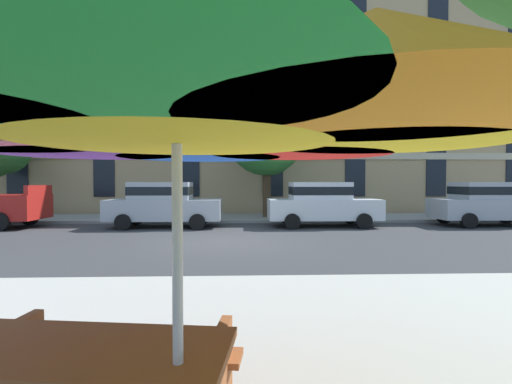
% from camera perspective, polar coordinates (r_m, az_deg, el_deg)
% --- Properties ---
extents(ground_plane, '(120.00, 120.00, 0.00)m').
position_cam_1_polar(ground_plane, '(11.23, -5.12, -7.61)').
color(ground_plane, '#38383A').
extents(sidewalk_far, '(56.00, 3.60, 0.12)m').
position_cam_1_polar(sidewalk_far, '(17.96, -4.00, -3.97)').
color(sidewalk_far, gray).
rests_on(sidewalk_far, ground).
extents(apartment_building, '(44.92, 12.08, 12.80)m').
position_cam_1_polar(apartment_building, '(26.47, -3.45, 11.58)').
color(apartment_building, tan).
rests_on(apartment_building, ground).
extents(sedan_silver, '(4.40, 1.98, 1.78)m').
position_cam_1_polar(sedan_silver, '(15.11, -13.95, -1.67)').
color(sedan_silver, '#A8AAB2').
rests_on(sedan_silver, ground).
extents(sedan_white, '(4.40, 1.98, 1.78)m').
position_cam_1_polar(sedan_white, '(15.14, 10.06, -1.64)').
color(sedan_white, silver).
rests_on(sedan_white, ground).
extents(sedan_silver_midblock, '(4.40, 1.98, 1.78)m').
position_cam_1_polar(sedan_silver_midblock, '(17.86, 31.91, -1.37)').
color(sedan_silver_midblock, '#A8AAB2').
rests_on(sedan_silver_midblock, ground).
extents(street_tree_middle, '(3.63, 3.78, 5.71)m').
position_cam_1_polar(street_tree_middle, '(17.72, 1.58, 7.99)').
color(street_tree_middle, '#4C3823').
rests_on(street_tree_middle, ground).
extents(patio_umbrella, '(3.68, 3.68, 2.46)m').
position_cam_1_polar(patio_umbrella, '(2.14, -12.05, 12.48)').
color(patio_umbrella, silver).
rests_on(patio_umbrella, ground).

